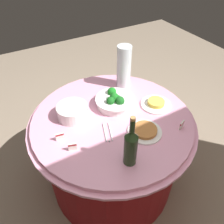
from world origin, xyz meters
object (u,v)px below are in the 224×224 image
Objects in this scene: food_plate_peanuts at (145,131)px; food_plate_fried_egg at (156,104)px; wine_bottle at (131,146)px; decorative_fruit_vase at (124,69)px; plate_stack at (73,111)px; label_placard_rear at (182,125)px; label_placard_mid at (60,136)px; broccoli_bowl at (115,101)px; label_placard_front at (72,147)px; serving_tongs at (108,133)px.

food_plate_fried_egg reaches higher than food_plate_peanuts.
decorative_fruit_vase reaches higher than wine_bottle.
food_plate_peanuts is (-0.34, 0.37, -0.03)m from plate_stack.
label_placard_rear is (-0.57, 0.45, -0.01)m from plate_stack.
wine_bottle is 0.46m from label_placard_mid.
broccoli_bowl is 0.48m from label_placard_mid.
label_placard_front is 1.00× the size of label_placard_mid.
plate_stack is 0.29m from serving_tongs.
serving_tongs is at bearing 9.36° from food_plate_fried_egg.
decorative_fruit_vase is 6.18× the size of label_placard_mid.
label_placard_front is (0.69, 0.09, 0.02)m from food_plate_fried_egg.
label_placard_rear is at bearing 157.93° from label_placard_mid.
plate_stack is at bearing -75.60° from wine_bottle.
plate_stack is at bearing -38.64° from label_placard_rear.
decorative_fruit_vase is (-0.50, -0.15, 0.10)m from plate_stack.
wine_bottle is at bearing 90.37° from serving_tongs.
broccoli_bowl is at bearing -164.80° from label_placard_mid.
decorative_fruit_vase is (-0.19, -0.19, 0.11)m from broccoli_bowl.
wine_bottle reaches higher than serving_tongs.
label_placard_rear is (-0.44, -0.06, -0.10)m from wine_bottle.
label_placard_rear is (-0.72, 0.29, 0.00)m from label_placard_mid.
label_placard_mid is (0.46, 0.13, -0.01)m from broccoli_bowl.
food_plate_peanuts is at bearing -145.62° from wine_bottle.
broccoli_bowl is at bearing -58.21° from label_placard_rear.
label_placard_front is 0.70m from label_placard_rear.
label_placard_mid is 0.78m from label_placard_rear.
food_plate_fried_egg is at bearing 150.53° from broccoli_bowl.
label_placard_mid reaches higher than food_plate_peanuts.
broccoli_bowl is 1.27× the size of food_plate_peanuts.
decorative_fruit_vase reaches higher than label_placard_front.
label_placard_front is at bearing 34.73° from decorative_fruit_vase.
plate_stack is 0.62× the size of wine_bottle.
label_placard_rear is at bearing 141.36° from plate_stack.
label_placard_front reaches higher than food_plate_fried_egg.
decorative_fruit_vase reaches higher than serving_tongs.
serving_tongs is at bearing -89.63° from wine_bottle.
broccoli_bowl is 0.51m from wine_bottle.
label_placard_mid is (0.15, 0.16, -0.01)m from plate_stack.
plate_stack reaches higher than serving_tongs.
serving_tongs is 3.01× the size of label_placard_rear.
food_plate_fried_egg is at bearing 102.36° from decorative_fruit_vase.
label_placard_mid is at bearing -18.71° from serving_tongs.
decorative_fruit_vase is at bearing -77.64° from food_plate_fried_egg.
serving_tongs is (0.18, 0.22, -0.04)m from broccoli_bowl.
decorative_fruit_vase is 0.37m from food_plate_fried_egg.
broccoli_bowl reaches higher than food_plate_fried_egg.
broccoli_bowl is 5.09× the size of label_placard_rear.
food_plate_fried_egg is (-0.26, 0.15, -0.03)m from broccoli_bowl.
food_plate_fried_egg is at bearing -143.51° from wine_bottle.
wine_bottle is (0.18, 0.47, 0.09)m from broccoli_bowl.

